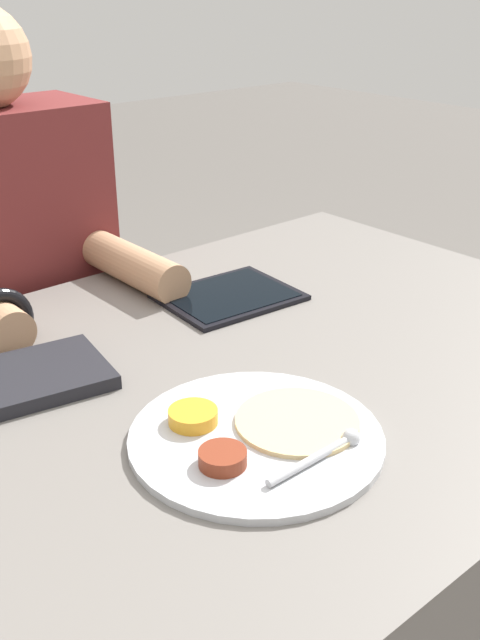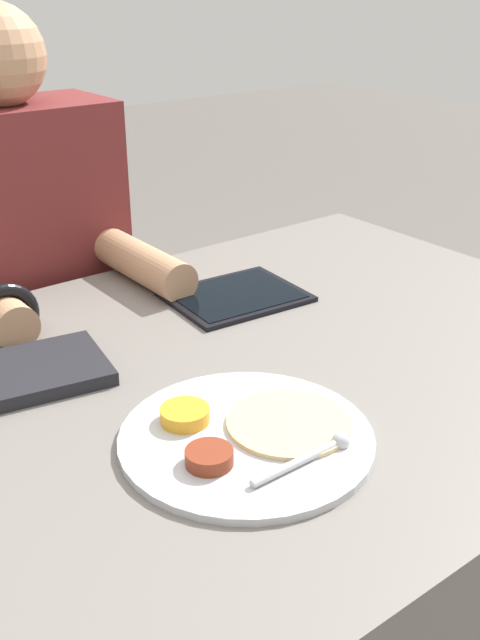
% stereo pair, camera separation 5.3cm
% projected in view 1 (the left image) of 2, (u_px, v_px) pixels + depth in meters
% --- Properties ---
extents(dining_table, '(1.22, 0.89, 0.71)m').
position_uv_depth(dining_table, '(252.00, 549.00, 1.24)').
color(dining_table, slate).
rests_on(dining_table, ground_plane).
extents(thali_tray, '(0.31, 0.31, 0.03)m').
position_uv_depth(thali_tray, '(257.00, 436.00, 0.90)').
color(thali_tray, '#B7BABF').
rests_on(thali_tray, dining_table).
extents(red_notebook, '(0.23, 0.18, 0.02)m').
position_uv_depth(red_notebook, '(29.00, 379.00, 1.02)').
color(red_notebook, silver).
rests_on(red_notebook, dining_table).
extents(tablet_device, '(0.23, 0.19, 0.01)m').
position_uv_depth(tablet_device, '(229.00, 296.00, 1.29)').
color(tablet_device, black).
rests_on(tablet_device, dining_table).
extents(person_diner, '(0.39, 0.45, 1.18)m').
position_uv_depth(person_diner, '(19.00, 344.00, 1.48)').
color(person_diner, black).
rests_on(person_diner, ground_plane).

